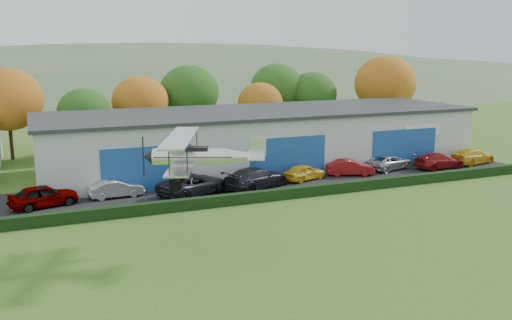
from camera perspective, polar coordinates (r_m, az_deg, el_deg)
name	(u,v)px	position (r m, az deg, el deg)	size (l,w,h in m)	color
ground	(396,291)	(26.83, 14.35, -12.99)	(300.00, 300.00, 0.00)	#37601E
apron	(271,183)	(45.53, 1.58, -2.40)	(48.00, 9.00, 0.05)	black
hedge	(297,192)	(41.23, 4.30, -3.37)	(46.00, 0.60, 0.80)	black
hangar	(261,138)	(52.06, 0.49, 2.33)	(40.60, 12.60, 5.30)	#B2B7BC
tree_belt	(183,97)	(62.28, -7.62, 6.47)	(75.70, 13.22, 10.12)	#3D2614
distant_hills	(74,136)	(161.51, -18.39, 2.37)	(430.00, 196.00, 56.00)	#4C6642
car_0	(44,196)	(41.29, -21.18, -3.48)	(1.87, 4.65, 1.58)	gray
car_1	(116,188)	(42.31, -14.29, -2.88)	(1.40, 4.01, 1.32)	silver
car_2	(194,184)	(41.89, -6.42, -2.52)	(2.70, 5.86, 1.63)	black
car_3	(256,178)	(43.58, 0.02, -1.86)	(2.35, 5.79, 1.68)	black
car_4	(304,172)	(46.47, 5.01, -1.27)	(1.59, 3.94, 1.34)	gold
car_5	(350,167)	(48.77, 9.72, -0.77)	(1.45, 4.17, 1.37)	maroon
car_6	(390,162)	(51.90, 13.69, -0.21)	(2.22, 4.82, 1.34)	silver
car_7	(439,161)	(53.57, 18.48, -0.07)	(2.01, 4.93, 1.43)	maroon
car_8	(473,156)	(56.84, 21.55, 0.37)	(2.02, 4.97, 1.44)	gold
biplane	(199,155)	(29.69, -5.97, 0.53)	(6.67, 7.48, 2.84)	silver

